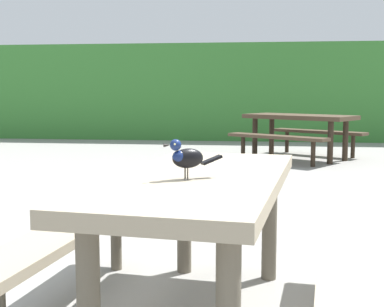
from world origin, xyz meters
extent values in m
cube|color=#387A33|center=(0.00, 10.34, 1.10)|extent=(28.00, 1.51, 2.20)
cube|color=gray|center=(-0.13, -0.05, 0.70)|extent=(0.97, 1.88, 0.07)
cylinder|color=#635B4C|center=(-0.47, -0.71, 0.33)|extent=(0.09, 0.09, 0.67)
cylinder|color=#635B4C|center=(-0.31, 0.68, 0.33)|extent=(0.09, 0.09, 0.67)
cylinder|color=#635B4C|center=(0.22, 0.62, 0.33)|extent=(0.09, 0.09, 0.67)
cube|color=gray|center=(-0.82, 0.04, 0.41)|extent=(0.48, 1.73, 0.05)
cylinder|color=#635B4C|center=(-0.75, 0.67, 0.20)|extent=(0.07, 0.07, 0.39)
cube|color=gray|center=(0.57, -0.13, 0.41)|extent=(0.48, 1.73, 0.05)
cylinder|color=#635B4C|center=(0.64, 0.51, 0.20)|extent=(0.07, 0.07, 0.39)
ellipsoid|color=black|center=(-0.17, -0.20, 0.84)|extent=(0.16, 0.14, 0.09)
ellipsoid|color=navy|center=(-0.20, -0.22, 0.84)|extent=(0.09, 0.09, 0.06)
sphere|color=navy|center=(-0.22, -0.23, 0.90)|extent=(0.05, 0.05, 0.05)
sphere|color=#EAE08C|center=(-0.22, -0.25, 0.90)|extent=(0.01, 0.01, 0.01)
sphere|color=#EAE08C|center=(-0.24, -0.22, 0.90)|extent=(0.01, 0.01, 0.01)
cone|color=black|center=(-0.25, -0.25, 0.90)|extent=(0.03, 0.03, 0.02)
cube|color=black|center=(-0.06, -0.14, 0.82)|extent=(0.10, 0.08, 0.04)
cylinder|color=#47423D|center=(-0.17, -0.22, 0.77)|extent=(0.01, 0.01, 0.05)
cylinder|color=#47423D|center=(-0.18, -0.19, 0.77)|extent=(0.01, 0.01, 0.05)
cube|color=#473828|center=(0.80, 6.55, 0.70)|extent=(1.92, 1.63, 0.07)
cylinder|color=#2E241A|center=(1.24, 5.94, 0.33)|extent=(0.09, 0.09, 0.67)
cylinder|color=#2E241A|center=(1.53, 6.38, 0.33)|extent=(0.09, 0.09, 0.67)
cylinder|color=#2E241A|center=(0.07, 6.71, 0.33)|extent=(0.09, 0.09, 0.67)
cylinder|color=#2E241A|center=(0.36, 7.16, 0.33)|extent=(0.09, 0.09, 0.67)
cube|color=#473828|center=(0.42, 5.97, 0.41)|extent=(1.58, 1.18, 0.05)
cylinder|color=#2E241A|center=(0.95, 5.61, 0.20)|extent=(0.07, 0.07, 0.39)
cylinder|color=#2E241A|center=(-0.12, 6.32, 0.20)|extent=(0.07, 0.07, 0.39)
cube|color=#473828|center=(1.19, 7.13, 0.41)|extent=(1.58, 1.18, 0.05)
cylinder|color=#2E241A|center=(1.72, 6.78, 0.20)|extent=(0.07, 0.07, 0.39)
cylinder|color=#2E241A|center=(0.65, 7.49, 0.20)|extent=(0.07, 0.07, 0.39)
camera|label=1|loc=(0.16, -2.60, 1.14)|focal=50.58mm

